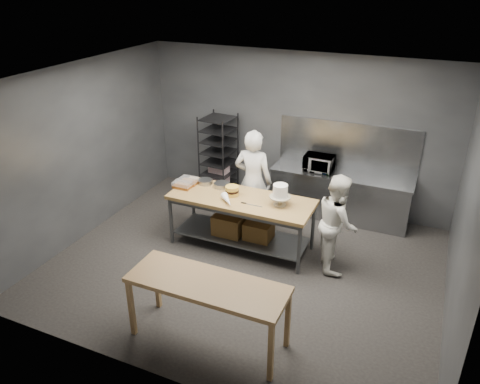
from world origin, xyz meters
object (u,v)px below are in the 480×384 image
object	(u,v)px
work_table	(241,216)
chef_behind	(253,181)
microwave	(319,163)
speed_rack	(219,158)
near_counter	(207,288)
frosted_cake_stand	(280,193)
chef_right	(337,222)
layer_cake	(232,191)

from	to	relation	value
work_table	chef_behind	world-z (taller)	chef_behind
chef_behind	microwave	size ratio (longest dim) A/B	3.47
speed_rack	chef_behind	xyz separation A→B (m)	(1.14, -0.94, 0.08)
work_table	speed_rack	size ratio (longest dim) A/B	1.37
speed_rack	near_counter	bearing A→B (deg)	-65.77
near_counter	microwave	bearing A→B (deg)	85.29
microwave	frosted_cake_stand	distance (m)	1.67
chef_right	frosted_cake_stand	world-z (taller)	chef_right
speed_rack	chef_right	world-z (taller)	speed_rack
chef_behind	chef_right	size ratio (longest dim) A/B	1.19
chef_behind	microwave	distance (m)	1.37
speed_rack	microwave	size ratio (longest dim) A/B	3.23
work_table	chef_right	xyz separation A→B (m)	(1.59, 0.06, 0.22)
chef_right	layer_cake	xyz separation A→B (m)	(-1.78, -0.03, 0.21)
near_counter	frosted_cake_stand	bearing A→B (deg)	86.41
near_counter	microwave	distance (m)	3.93
work_table	chef_right	world-z (taller)	chef_right
microwave	frosted_cake_stand	bearing A→B (deg)	-96.21
speed_rack	chef_right	distance (m)	3.19
near_counter	microwave	xyz separation A→B (m)	(0.32, 3.91, 0.24)
microwave	layer_cake	distance (m)	1.94
near_counter	speed_rack	xyz separation A→B (m)	(-1.72, 3.83, 0.04)
frosted_cake_stand	speed_rack	bearing A→B (deg)	139.69
chef_right	frosted_cake_stand	bearing A→B (deg)	70.84
chef_right	frosted_cake_stand	xyz separation A→B (m)	(-0.93, -0.05, 0.35)
work_table	near_counter	bearing A→B (deg)	-76.82
chef_right	speed_rack	bearing A→B (deg)	39.11
frosted_cake_stand	layer_cake	bearing A→B (deg)	178.56
speed_rack	chef_right	bearing A→B (deg)	-28.76
work_table	microwave	xyz separation A→B (m)	(0.84, 1.68, 0.48)
work_table	chef_behind	distance (m)	0.75
frosted_cake_stand	layer_cake	distance (m)	0.86
speed_rack	microwave	bearing A→B (deg)	2.24
speed_rack	chef_behind	world-z (taller)	chef_behind
chef_behind	layer_cake	distance (m)	0.63
chef_right	frosted_cake_stand	distance (m)	0.99
near_counter	chef_right	distance (m)	2.53
chef_behind	frosted_cake_stand	size ratio (longest dim) A/B	5.31
chef_behind	frosted_cake_stand	xyz separation A→B (m)	(0.72, -0.64, 0.20)
chef_behind	microwave	bearing A→B (deg)	-133.80
frosted_cake_stand	layer_cake	xyz separation A→B (m)	(-0.85, 0.02, -0.14)
speed_rack	layer_cake	world-z (taller)	speed_rack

